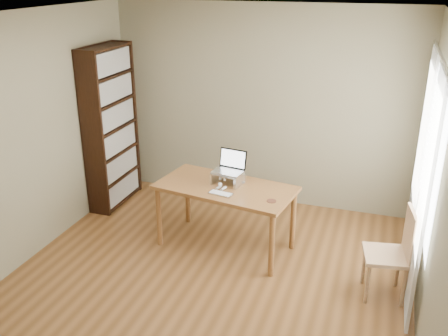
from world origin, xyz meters
TOP-DOWN VIEW (x-y plane):
  - room at (0.03, 0.01)m, footprint 4.04×4.54m
  - bookshelf at (-1.83, 1.55)m, footprint 0.30×0.90m
  - curtains at (1.92, 0.80)m, footprint 0.03×1.90m
  - desk at (-0.04, 0.87)m, footprint 1.59×0.97m
  - laptop_stand at (-0.04, 0.95)m, footprint 0.32×0.25m
  - laptop at (-0.04, 1.01)m, footprint 0.35×0.31m
  - keyboard at (-0.02, 0.65)m, footprint 0.27×0.15m
  - coaster at (0.53, 0.66)m, footprint 0.10×0.10m
  - cat at (-0.03, 0.99)m, footprint 0.23×0.47m
  - chair at (1.76, 0.49)m, footprint 0.47×0.47m

SIDE VIEW (x-z plane):
  - chair at x=1.76m, z-range 0.04..0.96m
  - desk at x=-0.04m, z-range 0.29..1.04m
  - coaster at x=0.53m, z-range 0.75..0.76m
  - keyboard at x=-0.02m, z-range 0.75..0.77m
  - cat at x=-0.03m, z-range 0.74..0.88m
  - laptop_stand at x=-0.04m, z-range 0.77..0.90m
  - laptop at x=-0.04m, z-range 0.83..1.05m
  - bookshelf at x=-1.83m, z-range 0.00..2.10m
  - curtains at x=1.92m, z-range 0.05..2.29m
  - room at x=0.03m, z-range -0.02..2.62m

